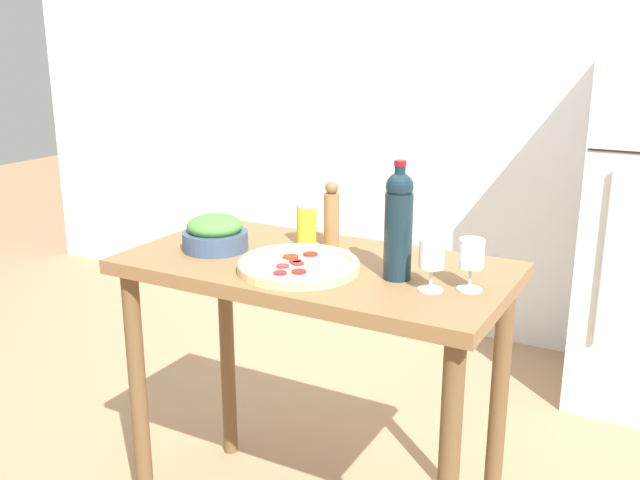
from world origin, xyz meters
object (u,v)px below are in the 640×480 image
at_px(wine_glass_near, 432,257).
at_px(homemade_pizza, 298,265).
at_px(pepper_mill, 331,215).
at_px(wine_glass_far, 471,256).
at_px(salad_bowl, 215,234).
at_px(wine_bottle, 398,223).
at_px(salt_canister, 306,224).

bearing_deg(wine_glass_near, homemade_pizza, -176.22).
distance_m(wine_glass_near, pepper_mill, 0.49).
xyz_separation_m(wine_glass_far, salad_bowl, (-0.83, -0.02, -0.04)).
distance_m(wine_bottle, salad_bowl, 0.63).
height_order(homemade_pizza, salt_canister, salt_canister).
bearing_deg(homemade_pizza, salad_bowl, 170.28).
bearing_deg(wine_glass_far, pepper_mill, 160.01).
distance_m(homemade_pizza, salt_canister, 0.27).
height_order(wine_glass_near, salad_bowl, wine_glass_near).
relative_size(wine_glass_far, pepper_mill, 0.66).
bearing_deg(homemade_pizza, wine_glass_near, 3.78).
relative_size(wine_glass_near, salad_bowl, 0.68).
xyz_separation_m(wine_glass_near, wine_glass_far, (0.09, 0.05, 0.00)).
height_order(wine_glass_far, homemade_pizza, wine_glass_far).
relative_size(pepper_mill, salt_canister, 1.53).
relative_size(wine_glass_far, salt_canister, 1.01).
bearing_deg(salad_bowl, pepper_mill, 34.26).
distance_m(wine_glass_far, salad_bowl, 0.83).
height_order(wine_glass_near, pepper_mill, pepper_mill).
bearing_deg(pepper_mill, salad_bowl, -145.74).
bearing_deg(salt_canister, wine_bottle, -23.42).
relative_size(wine_bottle, homemade_pizza, 0.94).
distance_m(wine_bottle, pepper_mill, 0.37).
distance_m(wine_glass_far, homemade_pizza, 0.50).
bearing_deg(wine_glass_far, homemade_pizza, -170.80).
bearing_deg(salt_canister, wine_glass_near, -23.15).
relative_size(wine_bottle, pepper_mill, 1.57).
height_order(wine_bottle, pepper_mill, wine_bottle).
bearing_deg(wine_glass_near, salt_canister, 156.85).
distance_m(wine_bottle, homemade_pizza, 0.32).
relative_size(wine_bottle, wine_glass_near, 2.36).
relative_size(pepper_mill, salad_bowl, 1.03).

